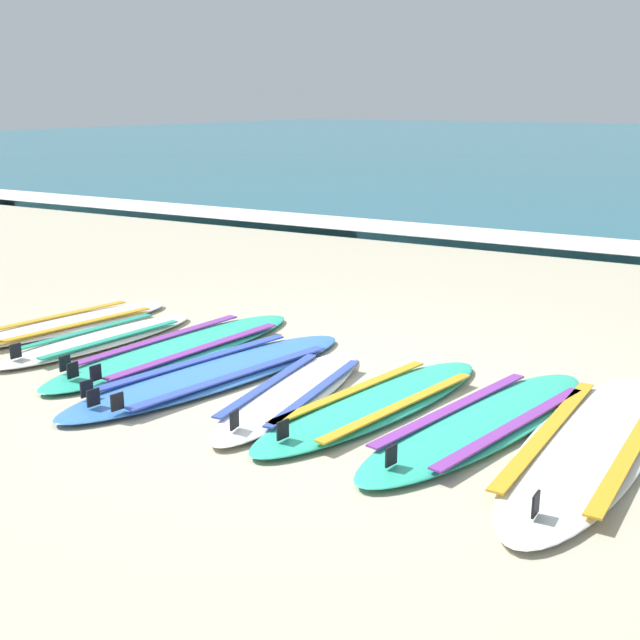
{
  "coord_description": "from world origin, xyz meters",
  "views": [
    {
      "loc": [
        2.62,
        -4.42,
        1.91
      ],
      "look_at": [
        -0.43,
        0.82,
        0.25
      ],
      "focal_mm": 45.06,
      "sensor_mm": 36.0,
      "label": 1
    }
  ],
  "objects_px": {
    "surfboard_6": "(482,422)",
    "surfboard_1": "(99,340)",
    "surfboard_2": "(178,349)",
    "surfboard_0": "(66,325)",
    "surfboard_3": "(214,373)",
    "surfboard_5": "(375,403)",
    "surfboard_7": "(588,445)",
    "surfboard_4": "(292,393)"
  },
  "relations": [
    {
      "from": "surfboard_3",
      "to": "surfboard_6",
      "type": "relative_size",
      "value": 1.08
    },
    {
      "from": "surfboard_7",
      "to": "surfboard_1",
      "type": "bearing_deg",
      "value": 178.28
    },
    {
      "from": "surfboard_3",
      "to": "surfboard_4",
      "type": "xyz_separation_m",
      "value": [
        0.69,
        -0.05,
        -0.0
      ]
    },
    {
      "from": "surfboard_1",
      "to": "surfboard_3",
      "type": "distance_m",
      "value": 1.33
    },
    {
      "from": "surfboard_1",
      "to": "surfboard_2",
      "type": "distance_m",
      "value": 0.73
    },
    {
      "from": "surfboard_2",
      "to": "surfboard_3",
      "type": "distance_m",
      "value": 0.68
    },
    {
      "from": "surfboard_6",
      "to": "surfboard_2",
      "type": "bearing_deg",
      "value": 174.94
    },
    {
      "from": "surfboard_0",
      "to": "surfboard_2",
      "type": "relative_size",
      "value": 0.83
    },
    {
      "from": "surfboard_4",
      "to": "surfboard_5",
      "type": "height_order",
      "value": "same"
    },
    {
      "from": "surfboard_1",
      "to": "surfboard_3",
      "type": "xyz_separation_m",
      "value": [
        1.32,
        -0.2,
        0.0
      ]
    },
    {
      "from": "surfboard_6",
      "to": "surfboard_4",
      "type": "bearing_deg",
      "value": -173.41
    },
    {
      "from": "surfboard_4",
      "to": "surfboard_6",
      "type": "xyz_separation_m",
      "value": [
        1.26,
        0.15,
        -0.0
      ]
    },
    {
      "from": "surfboard_1",
      "to": "surfboard_4",
      "type": "relative_size",
      "value": 0.99
    },
    {
      "from": "surfboard_0",
      "to": "surfboard_7",
      "type": "xyz_separation_m",
      "value": [
        4.47,
        -0.3,
        -0.0
      ]
    },
    {
      "from": "surfboard_2",
      "to": "surfboard_3",
      "type": "relative_size",
      "value": 0.99
    },
    {
      "from": "surfboard_2",
      "to": "surfboard_6",
      "type": "xyz_separation_m",
      "value": [
        2.55,
        -0.23,
        -0.0
      ]
    },
    {
      "from": "surfboard_6",
      "to": "surfboard_7",
      "type": "height_order",
      "value": "same"
    },
    {
      "from": "surfboard_5",
      "to": "surfboard_4",
      "type": "bearing_deg",
      "value": -169.87
    },
    {
      "from": "surfboard_1",
      "to": "surfboard_4",
      "type": "height_order",
      "value": "same"
    },
    {
      "from": "surfboard_5",
      "to": "surfboard_6",
      "type": "xyz_separation_m",
      "value": [
        0.7,
        0.05,
        -0.0
      ]
    },
    {
      "from": "surfboard_1",
      "to": "surfboard_5",
      "type": "distance_m",
      "value": 2.58
    },
    {
      "from": "surfboard_1",
      "to": "surfboard_5",
      "type": "height_order",
      "value": "same"
    },
    {
      "from": "surfboard_3",
      "to": "surfboard_4",
      "type": "height_order",
      "value": "same"
    },
    {
      "from": "surfboard_2",
      "to": "surfboard_3",
      "type": "xyz_separation_m",
      "value": [
        0.6,
        -0.32,
        -0.0
      ]
    },
    {
      "from": "surfboard_3",
      "to": "surfboard_7",
      "type": "height_order",
      "value": "same"
    },
    {
      "from": "surfboard_5",
      "to": "surfboard_6",
      "type": "bearing_deg",
      "value": 3.69
    },
    {
      "from": "surfboard_6",
      "to": "surfboard_1",
      "type": "bearing_deg",
      "value": 178.24
    },
    {
      "from": "surfboard_5",
      "to": "surfboard_1",
      "type": "bearing_deg",
      "value": 176.77
    },
    {
      "from": "surfboard_5",
      "to": "surfboard_7",
      "type": "distance_m",
      "value": 1.32
    },
    {
      "from": "surfboard_5",
      "to": "surfboard_6",
      "type": "height_order",
      "value": "same"
    },
    {
      "from": "surfboard_0",
      "to": "surfboard_4",
      "type": "relative_size",
      "value": 1.07
    },
    {
      "from": "surfboard_6",
      "to": "surfboard_7",
      "type": "distance_m",
      "value": 0.63
    },
    {
      "from": "surfboard_3",
      "to": "surfboard_5",
      "type": "bearing_deg",
      "value": 2.34
    },
    {
      "from": "surfboard_0",
      "to": "surfboard_7",
      "type": "bearing_deg",
      "value": -3.85
    },
    {
      "from": "surfboard_1",
      "to": "surfboard_4",
      "type": "distance_m",
      "value": 2.02
    },
    {
      "from": "surfboard_2",
      "to": "surfboard_0",
      "type": "bearing_deg",
      "value": 177.41
    },
    {
      "from": "surfboard_0",
      "to": "surfboard_3",
      "type": "bearing_deg",
      "value": -11.38
    },
    {
      "from": "surfboard_0",
      "to": "surfboard_6",
      "type": "distance_m",
      "value": 3.85
    },
    {
      "from": "surfboard_3",
      "to": "surfboard_6",
      "type": "xyz_separation_m",
      "value": [
        1.95,
        0.1,
        -0.0
      ]
    },
    {
      "from": "surfboard_0",
      "to": "surfboard_2",
      "type": "bearing_deg",
      "value": -2.59
    },
    {
      "from": "surfboard_4",
      "to": "surfboard_7",
      "type": "relative_size",
      "value": 0.76
    },
    {
      "from": "surfboard_0",
      "to": "surfboard_3",
      "type": "relative_size",
      "value": 0.82
    }
  ]
}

